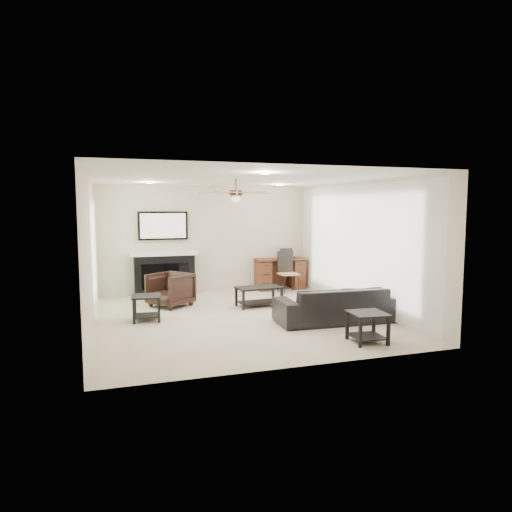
{
  "coord_description": "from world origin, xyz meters",
  "views": [
    {
      "loc": [
        -2.19,
        -7.85,
        1.98
      ],
      "look_at": [
        0.48,
        0.41,
        1.07
      ],
      "focal_mm": 32.0,
      "sensor_mm": 36.0,
      "label": 1
    }
  ],
  "objects_px": {
    "sofa": "(336,304)",
    "fireplace_unit": "(164,253)",
    "coffee_table": "(259,297)",
    "armchair": "(170,290)",
    "desk": "(280,274)"
  },
  "relations": [
    {
      "from": "sofa",
      "to": "fireplace_unit",
      "type": "distance_m",
      "value": 4.32
    },
    {
      "from": "sofa",
      "to": "coffee_table",
      "type": "distance_m",
      "value": 1.84
    },
    {
      "from": "armchair",
      "to": "coffee_table",
      "type": "xyz_separation_m",
      "value": [
        1.7,
        -0.55,
        -0.14
      ]
    },
    {
      "from": "sofa",
      "to": "armchair",
      "type": "bearing_deg",
      "value": -36.94
    },
    {
      "from": "coffee_table",
      "to": "fireplace_unit",
      "type": "distance_m",
      "value": 2.58
    },
    {
      "from": "armchair",
      "to": "sofa",
      "type": "bearing_deg",
      "value": 13.83
    },
    {
      "from": "desk",
      "to": "sofa",
      "type": "bearing_deg",
      "value": -93.76
    },
    {
      "from": "coffee_table",
      "to": "desk",
      "type": "bearing_deg",
      "value": 53.08
    },
    {
      "from": "fireplace_unit",
      "to": "armchair",
      "type": "bearing_deg",
      "value": -91.65
    },
    {
      "from": "coffee_table",
      "to": "desk",
      "type": "distance_m",
      "value": 2.08
    },
    {
      "from": "armchair",
      "to": "coffee_table",
      "type": "distance_m",
      "value": 1.79
    },
    {
      "from": "sofa",
      "to": "desk",
      "type": "height_order",
      "value": "desk"
    },
    {
      "from": "coffee_table",
      "to": "fireplace_unit",
      "type": "bearing_deg",
      "value": 128.24
    },
    {
      "from": "armchair",
      "to": "desk",
      "type": "bearing_deg",
      "value": 76.36
    },
    {
      "from": "armchair",
      "to": "desk",
      "type": "distance_m",
      "value": 3.06
    }
  ]
}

